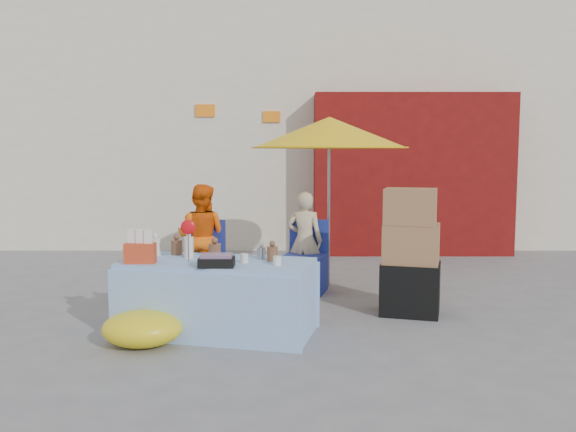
{
  "coord_description": "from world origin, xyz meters",
  "views": [
    {
      "loc": [
        0.16,
        -5.72,
        1.66
      ],
      "look_at": [
        0.17,
        0.6,
        1.0
      ],
      "focal_mm": 38.0,
      "sensor_mm": 36.0,
      "label": 1
    }
  ],
  "objects_px": {
    "market_table": "(217,296)",
    "umbrella": "(329,133)",
    "chair_right": "(305,271)",
    "vendor_beige": "(305,241)",
    "box_stack": "(411,257)",
    "chair_left": "(201,271)",
    "vendor_orange": "(201,237)"
  },
  "relations": [
    {
      "from": "chair_right",
      "to": "market_table",
      "type": "bearing_deg",
      "value": -103.01
    },
    {
      "from": "market_table",
      "to": "vendor_orange",
      "type": "distance_m",
      "value": 1.87
    },
    {
      "from": "chair_left",
      "to": "box_stack",
      "type": "xyz_separation_m",
      "value": [
        2.3,
        -1.01,
        0.34
      ]
    },
    {
      "from": "vendor_orange",
      "to": "box_stack",
      "type": "xyz_separation_m",
      "value": [
        2.3,
        -1.14,
        -0.04
      ]
    },
    {
      "from": "umbrella",
      "to": "box_stack",
      "type": "relative_size",
      "value": 1.61
    },
    {
      "from": "market_table",
      "to": "vendor_beige",
      "type": "bearing_deg",
      "value": 77.75
    },
    {
      "from": "chair_right",
      "to": "box_stack",
      "type": "distance_m",
      "value": 1.49
    },
    {
      "from": "box_stack",
      "to": "market_table",
      "type": "bearing_deg",
      "value": -160.91
    },
    {
      "from": "market_table",
      "to": "box_stack",
      "type": "distance_m",
      "value": 2.04
    },
    {
      "from": "vendor_beige",
      "to": "box_stack",
      "type": "height_order",
      "value": "box_stack"
    },
    {
      "from": "vendor_orange",
      "to": "vendor_beige",
      "type": "relative_size",
      "value": 1.07
    },
    {
      "from": "chair_left",
      "to": "chair_right",
      "type": "xyz_separation_m",
      "value": [
        1.25,
        0.0,
        0.0
      ]
    },
    {
      "from": "chair_left",
      "to": "box_stack",
      "type": "distance_m",
      "value": 2.53
    },
    {
      "from": "vendor_orange",
      "to": "box_stack",
      "type": "bearing_deg",
      "value": 167.97
    },
    {
      "from": "umbrella",
      "to": "vendor_beige",
      "type": "bearing_deg",
      "value": -153.43
    },
    {
      "from": "chair_right",
      "to": "umbrella",
      "type": "distance_m",
      "value": 1.69
    },
    {
      "from": "market_table",
      "to": "umbrella",
      "type": "bearing_deg",
      "value": 72.53
    },
    {
      "from": "vendor_beige",
      "to": "box_stack",
      "type": "distance_m",
      "value": 1.55
    },
    {
      "from": "chair_left",
      "to": "umbrella",
      "type": "bearing_deg",
      "value": 24.73
    },
    {
      "from": "market_table",
      "to": "chair_left",
      "type": "xyz_separation_m",
      "value": [
        -0.39,
        1.67,
        -0.09
      ]
    },
    {
      "from": "vendor_beige",
      "to": "box_stack",
      "type": "xyz_separation_m",
      "value": [
        1.05,
        -1.14,
        0.0
      ]
    },
    {
      "from": "chair_left",
      "to": "vendor_orange",
      "type": "bearing_deg",
      "value": 105.96
    },
    {
      "from": "market_table",
      "to": "umbrella",
      "type": "relative_size",
      "value": 0.91
    },
    {
      "from": "vendor_beige",
      "to": "box_stack",
      "type": "bearing_deg",
      "value": 147.05
    },
    {
      "from": "vendor_beige",
      "to": "market_table",
      "type": "bearing_deg",
      "value": 78.87
    },
    {
      "from": "chair_right",
      "to": "vendor_orange",
      "type": "distance_m",
      "value": 1.32
    },
    {
      "from": "market_table",
      "to": "vendor_orange",
      "type": "xyz_separation_m",
      "value": [
        -0.39,
        1.8,
        0.29
      ]
    },
    {
      "from": "vendor_beige",
      "to": "vendor_orange",
      "type": "bearing_deg",
      "value": 14.3
    },
    {
      "from": "umbrella",
      "to": "chair_right",
      "type": "bearing_deg",
      "value": -136.12
    },
    {
      "from": "chair_left",
      "to": "chair_right",
      "type": "relative_size",
      "value": 1.0
    },
    {
      "from": "vendor_beige",
      "to": "umbrella",
      "type": "xyz_separation_m",
      "value": [
        0.3,
        0.15,
        1.29
      ]
    },
    {
      "from": "chair_right",
      "to": "vendor_beige",
      "type": "bearing_deg",
      "value": 105.96
    }
  ]
}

